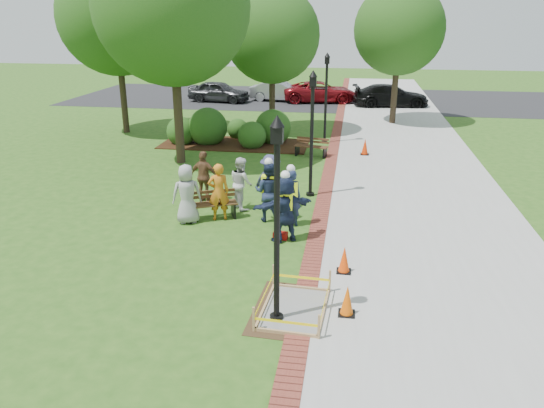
% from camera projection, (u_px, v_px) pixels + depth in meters
% --- Properties ---
extents(ground, '(100.00, 100.00, 0.00)m').
position_uv_depth(ground, '(246.00, 254.00, 13.96)').
color(ground, '#285116').
rests_on(ground, ground).
extents(sidewalk, '(6.00, 60.00, 0.02)m').
position_uv_depth(sidewalk, '(408.00, 162.00, 22.52)').
color(sidewalk, '#9E9E99').
rests_on(sidewalk, ground).
extents(brick_edging, '(0.50, 60.00, 0.03)m').
position_uv_depth(brick_edging, '(332.00, 159.00, 22.99)').
color(brick_edging, maroon).
rests_on(brick_edging, ground).
extents(mulch_bed, '(7.00, 3.00, 0.05)m').
position_uv_depth(mulch_bed, '(235.00, 144.00, 25.54)').
color(mulch_bed, '#381E0F').
rests_on(mulch_bed, ground).
extents(parking_lot, '(36.00, 12.00, 0.01)m').
position_uv_depth(parking_lot, '(319.00, 98.00, 39.04)').
color(parking_lot, black).
rests_on(parking_lot, ground).
extents(wet_concrete_pad, '(1.83, 2.40, 0.55)m').
position_uv_depth(wet_concrete_pad, '(294.00, 301.00, 11.24)').
color(wet_concrete_pad, '#47331E').
rests_on(wet_concrete_pad, ground).
extents(bench_near, '(1.64, 1.10, 0.85)m').
position_uv_depth(bench_near, '(211.00, 210.00, 16.26)').
color(bench_near, '#4D321A').
rests_on(bench_near, ground).
extents(bench_far, '(1.54, 0.79, 0.79)m').
position_uv_depth(bench_far, '(311.00, 151.00, 23.35)').
color(bench_far, brown).
rests_on(bench_far, ground).
extents(cone_front, '(0.35, 0.35, 0.69)m').
position_uv_depth(cone_front, '(347.00, 301.00, 11.05)').
color(cone_front, black).
rests_on(cone_front, ground).
extents(cone_back, '(0.35, 0.35, 0.69)m').
position_uv_depth(cone_back, '(344.00, 260.00, 12.86)').
color(cone_back, black).
rests_on(cone_back, ground).
extents(cone_far, '(0.37, 0.37, 0.73)m').
position_uv_depth(cone_far, '(365.00, 147.00, 23.53)').
color(cone_far, black).
rests_on(cone_far, ground).
extents(toolbox, '(0.42, 0.26, 0.20)m').
position_uv_depth(toolbox, '(280.00, 236.00, 14.86)').
color(toolbox, '#A60F0C').
rests_on(toolbox, ground).
extents(lamp_near, '(0.28, 0.28, 4.26)m').
position_uv_depth(lamp_near, '(277.00, 207.00, 10.15)').
color(lamp_near, black).
rests_on(lamp_near, ground).
extents(lamp_mid, '(0.28, 0.28, 4.26)m').
position_uv_depth(lamp_mid, '(312.00, 125.00, 17.58)').
color(lamp_mid, black).
rests_on(lamp_mid, ground).
extents(lamp_far, '(0.28, 0.28, 4.26)m').
position_uv_depth(lamp_far, '(326.00, 91.00, 25.01)').
color(lamp_far, black).
rests_on(lamp_far, ground).
extents(tree_left, '(6.09, 6.09, 9.26)m').
position_uv_depth(tree_left, '(172.00, 7.00, 20.39)').
color(tree_left, '#3D2D1E').
rests_on(tree_left, ground).
extents(tree_back, '(4.77, 4.77, 7.31)m').
position_uv_depth(tree_back, '(272.00, 35.00, 26.42)').
color(tree_back, '#3D2D1E').
rests_on(tree_back, ground).
extents(tree_right, '(4.90, 4.90, 7.58)m').
position_uv_depth(tree_right, '(399.00, 29.00, 28.71)').
color(tree_right, '#3D2D1E').
rests_on(tree_right, ground).
extents(tree_far, '(5.73, 5.73, 8.65)m').
position_uv_depth(tree_far, '(116.00, 17.00, 26.18)').
color(tree_far, '#3D2D1E').
rests_on(tree_far, ground).
extents(shrub_a, '(1.41, 1.41, 1.41)m').
position_uv_depth(shrub_a, '(182.00, 144.00, 25.67)').
color(shrub_a, '#1E4F16').
rests_on(shrub_a, ground).
extents(shrub_b, '(1.88, 1.88, 1.88)m').
position_uv_depth(shrub_b, '(208.00, 143.00, 25.71)').
color(shrub_b, '#1E4F16').
rests_on(shrub_b, ground).
extents(shrub_c, '(1.33, 1.33, 1.33)m').
position_uv_depth(shrub_c, '(252.00, 148.00, 24.92)').
color(shrub_c, '#1E4F16').
rests_on(shrub_c, ground).
extents(shrub_d, '(1.75, 1.75, 1.75)m').
position_uv_depth(shrub_d, '(273.00, 142.00, 25.90)').
color(shrub_d, '#1E4F16').
rests_on(shrub_d, ground).
extents(shrub_e, '(1.06, 1.06, 1.06)m').
position_uv_depth(shrub_e, '(238.00, 138.00, 26.83)').
color(shrub_e, '#1E4F16').
rests_on(shrub_e, ground).
extents(casual_person_a, '(0.67, 0.56, 1.80)m').
position_uv_depth(casual_person_a, '(187.00, 194.00, 15.76)').
color(casual_person_a, '#949494').
rests_on(casual_person_a, ground).
extents(casual_person_b, '(0.66, 0.54, 1.77)m').
position_uv_depth(casual_person_b, '(219.00, 192.00, 16.02)').
color(casual_person_b, '#C66D17').
rests_on(casual_person_b, ground).
extents(casual_person_c, '(0.60, 0.64, 1.69)m').
position_uv_depth(casual_person_c, '(241.00, 183.00, 16.95)').
color(casual_person_c, silver).
rests_on(casual_person_c, ground).
extents(casual_person_d, '(0.62, 0.47, 1.73)m').
position_uv_depth(casual_person_d, '(204.00, 177.00, 17.56)').
color(casual_person_d, brown).
rests_on(casual_person_d, ground).
extents(casual_person_e, '(0.68, 0.58, 1.79)m').
position_uv_depth(casual_person_e, '(270.00, 182.00, 16.89)').
color(casual_person_e, '#323458').
rests_on(casual_person_e, ground).
extents(hivis_worker_a, '(0.72, 0.64, 2.03)m').
position_uv_depth(hivis_worker_a, '(285.00, 207.00, 14.45)').
color(hivis_worker_a, '#182A40').
rests_on(hivis_worker_a, ground).
extents(hivis_worker_b, '(0.63, 0.50, 1.88)m').
position_uv_depth(hivis_worker_b, '(291.00, 196.00, 15.53)').
color(hivis_worker_b, '#1B2846').
rests_on(hivis_worker_b, ground).
extents(hivis_worker_c, '(0.64, 0.47, 1.98)m').
position_uv_depth(hivis_worker_c, '(269.00, 190.00, 15.88)').
color(hivis_worker_c, '#16203A').
rests_on(hivis_worker_c, ground).
extents(parked_car_a, '(2.81, 5.14, 1.59)m').
position_uv_depth(parked_car_a, '(219.00, 102.00, 37.61)').
color(parked_car_a, '#29292C').
rests_on(parked_car_a, ground).
extents(parked_car_b, '(2.66, 4.90, 1.52)m').
position_uv_depth(parked_car_b, '(280.00, 101.00, 37.93)').
color(parked_car_b, gray).
rests_on(parked_car_b, ground).
extents(parked_car_c, '(2.73, 5.05, 1.57)m').
position_uv_depth(parked_car_c, '(320.00, 102.00, 37.51)').
color(parked_car_c, maroon).
rests_on(parked_car_c, ground).
extents(parked_car_d, '(2.70, 5.07, 1.58)m').
position_uv_depth(parked_car_d, '(390.00, 106.00, 35.82)').
color(parked_car_d, black).
rests_on(parked_car_d, ground).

